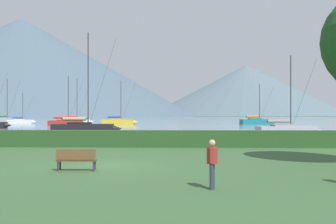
{
  "coord_description": "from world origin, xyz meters",
  "views": [
    {
      "loc": [
        3.58,
        -19.57,
        2.53
      ],
      "look_at": [
        0.65,
        64.22,
        2.74
      ],
      "focal_mm": 44.01,
      "sensor_mm": 36.0,
      "label": 1
    }
  ],
  "objects_px": {
    "sailboat_slip_8": "(75,121)",
    "person_seated_viewer": "(212,160)",
    "sailboat_slip_0": "(21,121)",
    "sailboat_slip_3": "(5,120)",
    "sailboat_slip_4": "(84,128)",
    "sailboat_slip_7": "(257,121)",
    "sailboat_slip_11": "(287,130)",
    "sailboat_slip_6": "(119,122)",
    "park_bench_near_path": "(76,159)",
    "sailboat_slip_2": "(66,122)"
  },
  "relations": [
    {
      "from": "sailboat_slip_8",
      "to": "person_seated_viewer",
      "type": "distance_m",
      "value": 86.4
    },
    {
      "from": "sailboat_slip_0",
      "to": "sailboat_slip_3",
      "type": "xyz_separation_m",
      "value": [
        -7.83,
        9.25,
        0.14
      ]
    },
    {
      "from": "sailboat_slip_3",
      "to": "sailboat_slip_4",
      "type": "distance_m",
      "value": 64.63
    },
    {
      "from": "sailboat_slip_7",
      "to": "sailboat_slip_0",
      "type": "bearing_deg",
      "value": 165.2
    },
    {
      "from": "sailboat_slip_3",
      "to": "sailboat_slip_7",
      "type": "xyz_separation_m",
      "value": [
        62.89,
        -13.33,
        -0.01
      ]
    },
    {
      "from": "sailboat_slip_3",
      "to": "sailboat_slip_11",
      "type": "distance_m",
      "value": 82.41
    },
    {
      "from": "sailboat_slip_8",
      "to": "sailboat_slip_11",
      "type": "height_order",
      "value": "sailboat_slip_8"
    },
    {
      "from": "sailboat_slip_0",
      "to": "sailboat_slip_4",
      "type": "distance_m",
      "value": 52.67
    },
    {
      "from": "sailboat_slip_4",
      "to": "sailboat_slip_6",
      "type": "distance_m",
      "value": 38.03
    },
    {
      "from": "sailboat_slip_11",
      "to": "park_bench_near_path",
      "type": "xyz_separation_m",
      "value": [
        -16.52,
        -29.39,
        -0.1
      ]
    },
    {
      "from": "sailboat_slip_6",
      "to": "person_seated_viewer",
      "type": "height_order",
      "value": "sailboat_slip_6"
    },
    {
      "from": "sailboat_slip_6",
      "to": "person_seated_viewer",
      "type": "relative_size",
      "value": 5.78
    },
    {
      "from": "sailboat_slip_2",
      "to": "sailboat_slip_6",
      "type": "height_order",
      "value": "sailboat_slip_2"
    },
    {
      "from": "sailboat_slip_4",
      "to": "sailboat_slip_6",
      "type": "height_order",
      "value": "sailboat_slip_4"
    },
    {
      "from": "sailboat_slip_7",
      "to": "person_seated_viewer",
      "type": "distance_m",
      "value": 80.21
    },
    {
      "from": "sailboat_slip_4",
      "to": "park_bench_near_path",
      "type": "xyz_separation_m",
      "value": [
        7.6,
        -32.88,
        -0.2
      ]
    },
    {
      "from": "sailboat_slip_3",
      "to": "sailboat_slip_4",
      "type": "height_order",
      "value": "sailboat_slip_4"
    },
    {
      "from": "sailboat_slip_3",
      "to": "sailboat_slip_6",
      "type": "xyz_separation_m",
      "value": [
        32.4,
        -16.99,
        -0.04
      ]
    },
    {
      "from": "sailboat_slip_4",
      "to": "sailboat_slip_7",
      "type": "height_order",
      "value": "sailboat_slip_4"
    },
    {
      "from": "sailboat_slip_11",
      "to": "person_seated_viewer",
      "type": "relative_size",
      "value": 5.52
    },
    {
      "from": "person_seated_viewer",
      "to": "sailboat_slip_3",
      "type": "bearing_deg",
      "value": 131.64
    },
    {
      "from": "sailboat_slip_11",
      "to": "sailboat_slip_7",
      "type": "bearing_deg",
      "value": 75.07
    },
    {
      "from": "sailboat_slip_3",
      "to": "person_seated_viewer",
      "type": "distance_m",
      "value": 103.37
    },
    {
      "from": "sailboat_slip_2",
      "to": "person_seated_viewer",
      "type": "relative_size",
      "value": 6.06
    },
    {
      "from": "sailboat_slip_8",
      "to": "sailboat_slip_0",
      "type": "bearing_deg",
      "value": 170.92
    },
    {
      "from": "sailboat_slip_4",
      "to": "sailboat_slip_7",
      "type": "xyz_separation_m",
      "value": [
        28.94,
        41.66,
        -0.04
      ]
    },
    {
      "from": "sailboat_slip_11",
      "to": "sailboat_slip_8",
      "type": "bearing_deg",
      "value": 118.47
    },
    {
      "from": "sailboat_slip_4",
      "to": "sailboat_slip_7",
      "type": "distance_m",
      "value": 50.73
    },
    {
      "from": "sailboat_slip_0",
      "to": "sailboat_slip_8",
      "type": "bearing_deg",
      "value": -2.7
    },
    {
      "from": "sailboat_slip_11",
      "to": "park_bench_near_path",
      "type": "bearing_deg",
      "value": -128.17
    },
    {
      "from": "sailboat_slip_6",
      "to": "person_seated_viewer",
      "type": "bearing_deg",
      "value": -76.44
    },
    {
      "from": "sailboat_slip_2",
      "to": "park_bench_near_path",
      "type": "xyz_separation_m",
      "value": [
        18.82,
        -64.16,
        -0.11
      ]
    },
    {
      "from": "sailboat_slip_2",
      "to": "sailboat_slip_11",
      "type": "relative_size",
      "value": 1.1
    },
    {
      "from": "sailboat_slip_7",
      "to": "person_seated_viewer",
      "type": "bearing_deg",
      "value": -111.87
    },
    {
      "from": "sailboat_slip_2",
      "to": "sailboat_slip_7",
      "type": "bearing_deg",
      "value": 8.33
    },
    {
      "from": "sailboat_slip_6",
      "to": "sailboat_slip_7",
      "type": "xyz_separation_m",
      "value": [
        30.49,
        3.67,
        0.03
      ]
    },
    {
      "from": "sailboat_slip_6",
      "to": "sailboat_slip_2",
      "type": "bearing_deg",
      "value": -142.77
    },
    {
      "from": "sailboat_slip_6",
      "to": "sailboat_slip_11",
      "type": "relative_size",
      "value": 1.05
    },
    {
      "from": "sailboat_slip_0",
      "to": "sailboat_slip_2",
      "type": "distance_m",
      "value": 20.76
    },
    {
      "from": "sailboat_slip_7",
      "to": "sailboat_slip_11",
      "type": "distance_m",
      "value": 45.41
    },
    {
      "from": "sailboat_slip_4",
      "to": "sailboat_slip_6",
      "type": "bearing_deg",
      "value": 88.64
    },
    {
      "from": "sailboat_slip_3",
      "to": "sailboat_slip_8",
      "type": "height_order",
      "value": "sailboat_slip_3"
    },
    {
      "from": "sailboat_slip_0",
      "to": "sailboat_slip_3",
      "type": "bearing_deg",
      "value": 129.44
    },
    {
      "from": "sailboat_slip_0",
      "to": "sailboat_slip_3",
      "type": "height_order",
      "value": "sailboat_slip_3"
    },
    {
      "from": "sailboat_slip_3",
      "to": "sailboat_slip_6",
      "type": "bearing_deg",
      "value": -28.74
    },
    {
      "from": "park_bench_near_path",
      "to": "person_seated_viewer",
      "type": "distance_m",
      "value": 6.97
    },
    {
      "from": "sailboat_slip_0",
      "to": "sailboat_slip_3",
      "type": "relative_size",
      "value": 0.64
    },
    {
      "from": "sailboat_slip_11",
      "to": "sailboat_slip_4",
      "type": "bearing_deg",
      "value": 162.93
    },
    {
      "from": "sailboat_slip_2",
      "to": "sailboat_slip_3",
      "type": "height_order",
      "value": "sailboat_slip_3"
    },
    {
      "from": "sailboat_slip_4",
      "to": "sailboat_slip_8",
      "type": "bearing_deg",
      "value": 102.39
    }
  ]
}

